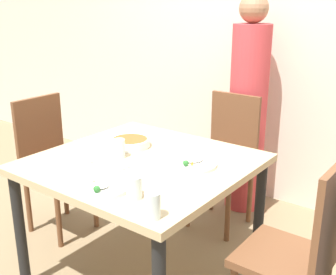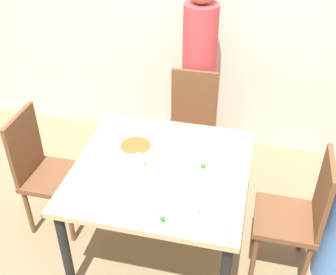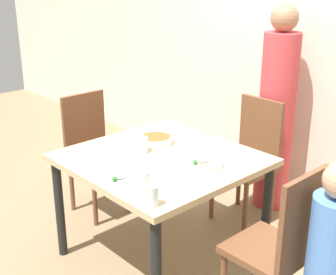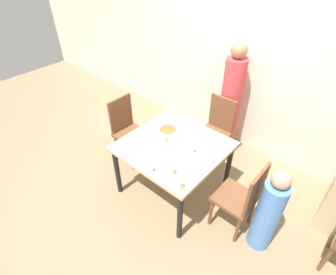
# 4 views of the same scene
# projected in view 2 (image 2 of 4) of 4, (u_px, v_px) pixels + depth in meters

# --- Properties ---
(ground_plane) EXTENTS (10.00, 10.00, 0.00)m
(ground_plane) POSITION_uv_depth(u_px,v_px,m) (162.00, 245.00, 3.12)
(ground_plane) COLOR #847051
(wall_back) EXTENTS (10.00, 0.06, 2.70)m
(wall_back) POSITION_uv_depth(u_px,v_px,m) (203.00, 2.00, 3.52)
(wall_back) COLOR beige
(wall_back) RESTS_ON ground_plane
(dining_table) EXTENTS (1.11, 1.08, 0.75)m
(dining_table) POSITION_uv_depth(u_px,v_px,m) (161.00, 178.00, 2.74)
(dining_table) COLOR tan
(dining_table) RESTS_ON ground_plane
(chair_adult_spot) EXTENTS (0.40, 0.40, 0.95)m
(chair_adult_spot) POSITION_uv_depth(u_px,v_px,m) (191.00, 125.00, 3.52)
(chair_adult_spot) COLOR brown
(chair_adult_spot) RESTS_ON ground_plane
(chair_child_spot) EXTENTS (0.40, 0.40, 0.95)m
(chair_child_spot) POSITION_uv_depth(u_px,v_px,m) (299.00, 214.00, 2.69)
(chair_child_spot) COLOR brown
(chair_child_spot) RESTS_ON ground_plane
(chair_empty_left) EXTENTS (0.40, 0.40, 0.95)m
(chair_empty_left) POSITION_uv_depth(u_px,v_px,m) (44.00, 169.00, 3.05)
(chair_empty_left) COLOR brown
(chair_empty_left) RESTS_ON ground_plane
(person_adult) EXTENTS (0.28, 0.28, 1.64)m
(person_adult) POSITION_uv_depth(u_px,v_px,m) (198.00, 80.00, 3.61)
(person_adult) COLOR #C63D42
(person_adult) RESTS_ON ground_plane
(bowl_curry) EXTENTS (0.24, 0.24, 0.05)m
(bowl_curry) POSITION_uv_depth(u_px,v_px,m) (136.00, 148.00, 2.82)
(bowl_curry) COLOR white
(bowl_curry) RESTS_ON dining_table
(plate_rice_adult) EXTENTS (0.23, 0.23, 0.05)m
(plate_rice_adult) POSITION_uv_depth(u_px,v_px,m) (162.00, 214.00, 2.34)
(plate_rice_adult) COLOR white
(plate_rice_adult) RESTS_ON dining_table
(plate_rice_child) EXTENTS (0.26, 0.26, 0.05)m
(plate_rice_child) POSITION_uv_depth(u_px,v_px,m) (204.00, 162.00, 2.71)
(plate_rice_child) COLOR white
(plate_rice_child) RESTS_ON dining_table
(glass_water_tall) EXTENTS (0.07, 0.07, 0.10)m
(glass_water_tall) POSITION_uv_depth(u_px,v_px,m) (139.00, 162.00, 2.65)
(glass_water_tall) COLOR silver
(glass_water_tall) RESTS_ON dining_table
(glass_water_short) EXTENTS (0.07, 0.07, 0.11)m
(glass_water_short) POSITION_uv_depth(u_px,v_px,m) (223.00, 227.00, 2.20)
(glass_water_short) COLOR silver
(glass_water_short) RESTS_ON dining_table
(glass_water_center) EXTENTS (0.07, 0.07, 0.10)m
(glass_water_center) POSITION_uv_depth(u_px,v_px,m) (192.00, 210.00, 2.31)
(glass_water_center) COLOR silver
(glass_water_center) RESTS_ON dining_table
(napkin_folded) EXTENTS (0.14, 0.14, 0.01)m
(napkin_folded) POSITION_uv_depth(u_px,v_px,m) (146.00, 181.00, 2.58)
(napkin_folded) COLOR white
(napkin_folded) RESTS_ON dining_table
(fork_steel) EXTENTS (0.17, 0.09, 0.01)m
(fork_steel) POSITION_uv_depth(u_px,v_px,m) (108.00, 184.00, 2.55)
(fork_steel) COLOR silver
(fork_steel) RESTS_ON dining_table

